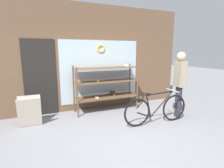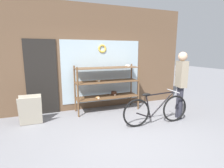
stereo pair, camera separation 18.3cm
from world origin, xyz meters
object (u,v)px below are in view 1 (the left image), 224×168
(sandwich_board, at_px, (30,112))
(pedestrian, at_px, (180,79))
(bicycle, at_px, (156,109))
(display_case, at_px, (107,83))

(sandwich_board, relative_size, pedestrian, 0.41)
(pedestrian, bearing_deg, bicycle, 110.42)
(bicycle, xyz_separation_m, sandwich_board, (-2.87, 1.04, -0.00))
(sandwich_board, bearing_deg, display_case, 9.61)
(display_case, bearing_deg, bicycle, -61.82)
(display_case, relative_size, sandwich_board, 2.64)
(display_case, xyz_separation_m, pedestrian, (1.57, -1.29, 0.22))
(bicycle, bearing_deg, pedestrian, 11.26)
(bicycle, xyz_separation_m, pedestrian, (0.81, 0.12, 0.68))
(sandwich_board, bearing_deg, bicycle, -20.30)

